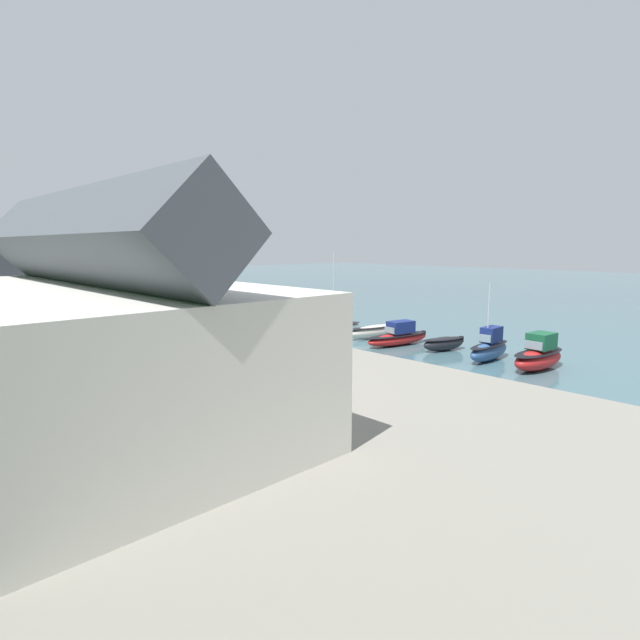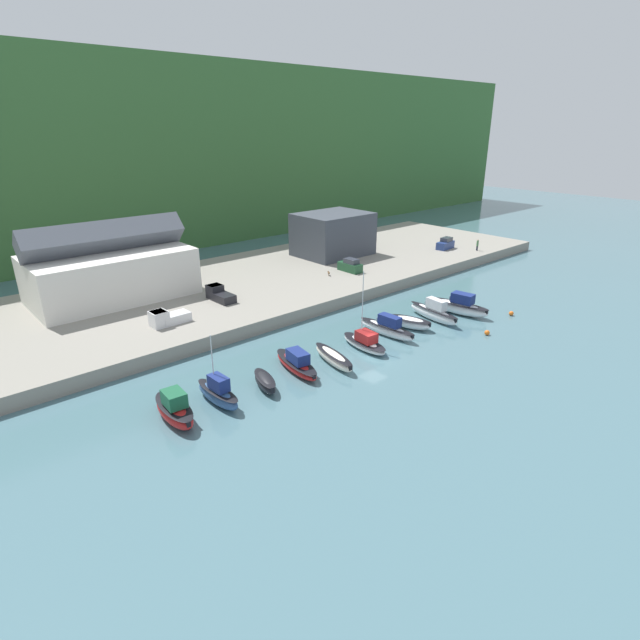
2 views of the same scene
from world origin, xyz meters
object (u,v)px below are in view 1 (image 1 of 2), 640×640
(pickup_truck_1, at_px, (313,356))
(parked_car_1, at_px, (100,310))
(moored_boat_4, at_px, (377,331))
(mooring_buoy_1, at_px, (259,307))
(moored_boat_9, at_px, (250,308))
(dog_on_quay, at_px, (111,319))
(parked_car_0, at_px, (43,294))
(person_on_quay, at_px, (71,289))
(moored_boat_1, at_px, (489,348))
(moored_boat_5, at_px, (337,325))
(moored_boat_8, at_px, (264,311))
(pickup_truck_0, at_px, (192,343))
(moored_boat_2, at_px, (444,343))
(mooring_buoy_0, at_px, (302,312))
(moored_boat_3, at_px, (398,336))
(moored_boat_6, at_px, (303,320))
(moored_boat_0, at_px, (539,356))
(moored_boat_7, at_px, (284,318))

(pickup_truck_1, bearing_deg, parked_car_1, -88.43)
(moored_boat_4, xyz_separation_m, mooring_buoy_1, (28.14, -5.20, -0.44))
(moored_boat_9, bearing_deg, dog_on_quay, 94.28)
(parked_car_0, distance_m, person_on_quay, 5.92)
(moored_boat_1, height_order, mooring_buoy_1, moored_boat_1)
(moored_boat_9, relative_size, dog_on_quay, 10.13)
(moored_boat_9, xyz_separation_m, parked_car_1, (-0.41, 20.74, 1.53))
(mooring_buoy_1, bearing_deg, moored_boat_5, 165.77)
(moored_boat_8, bearing_deg, pickup_truck_0, 139.70)
(moored_boat_9, xyz_separation_m, dog_on_quay, (-4.72, 21.25, 1.07))
(moored_boat_2, bearing_deg, moored_boat_1, -169.32)
(moored_boat_4, bearing_deg, moored_boat_9, 11.03)
(person_on_quay, xyz_separation_m, dog_on_quay, (-32.80, 6.22, -0.64))
(pickup_truck_0, height_order, dog_on_quay, pickup_truck_0)
(parked_car_0, bearing_deg, parked_car_1, 81.02)
(person_on_quay, bearing_deg, moored_boat_9, -151.84)
(person_on_quay, xyz_separation_m, mooring_buoy_0, (-31.84, -21.59, -2.52))
(moored_boat_3, relative_size, moored_boat_8, 0.95)
(moored_boat_6, bearing_deg, moored_boat_9, -9.23)
(moored_boat_0, distance_m, moored_boat_7, 32.19)
(parked_car_1, bearing_deg, moored_boat_8, -101.65)
(moored_boat_7, height_order, mooring_buoy_1, moored_boat_7)
(parked_car_1, relative_size, dog_on_quay, 4.94)
(moored_boat_8, relative_size, pickup_truck_0, 1.75)
(moored_boat_4, bearing_deg, moored_boat_2, -172.17)
(moored_boat_2, xyz_separation_m, mooring_buoy_1, (36.81, -5.73, -0.40))
(moored_boat_3, relative_size, pickup_truck_1, 1.66)
(moored_boat_8, xyz_separation_m, pickup_truck_1, (-28.85, 17.80, 1.44))
(parked_car_1, distance_m, dog_on_quay, 4.37)
(moored_boat_2, distance_m, person_on_quay, 61.85)
(moored_boat_5, distance_m, dog_on_quay, 24.49)
(moored_boat_1, height_order, dog_on_quay, moored_boat_1)
(moored_boat_2, height_order, mooring_buoy_0, moored_boat_2)
(mooring_buoy_1, bearing_deg, moored_boat_8, 147.16)
(moored_boat_4, height_order, pickup_truck_0, pickup_truck_0)
(moored_boat_7, distance_m, moored_boat_9, 9.13)
(parked_car_0, xyz_separation_m, pickup_truck_0, (-48.79, 2.53, -0.10))
(moored_boat_6, xyz_separation_m, person_on_quay, (41.15, 13.48, 1.85))
(moored_boat_6, bearing_deg, moored_boat_1, 178.41)
(moored_boat_5, height_order, person_on_quay, moored_boat_5)
(moored_boat_2, xyz_separation_m, parked_car_1, (31.63, 20.09, 1.94))
(moored_boat_8, distance_m, mooring_buoy_0, 7.57)
(moored_boat_9, distance_m, pickup_truck_1, 38.31)
(moored_boat_0, xyz_separation_m, parked_car_1, (40.82, 19.51, 1.55))
(moored_boat_6, height_order, pickup_truck_0, pickup_truck_0)
(moored_boat_1, relative_size, moored_boat_7, 1.14)
(moored_boat_5, bearing_deg, moored_boat_7, 9.07)
(moored_boat_4, relative_size, mooring_buoy_1, 11.64)
(dog_on_quay, relative_size, mooring_buoy_1, 1.37)
(person_on_quay, bearing_deg, moored_boat_8, -156.62)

